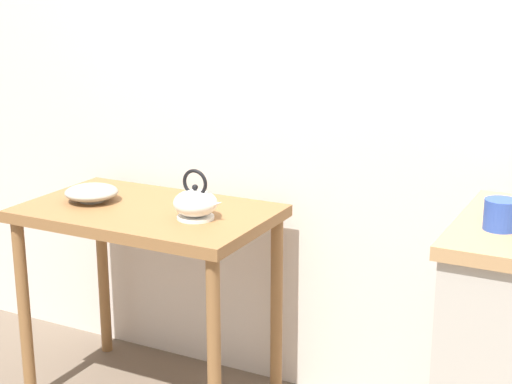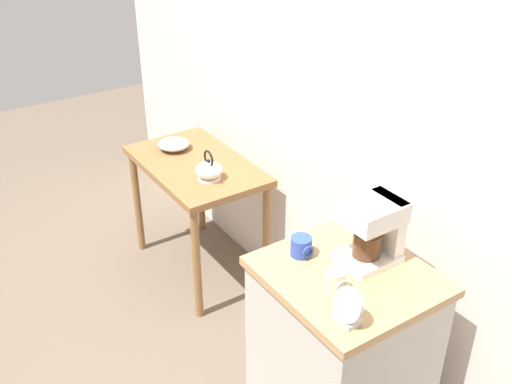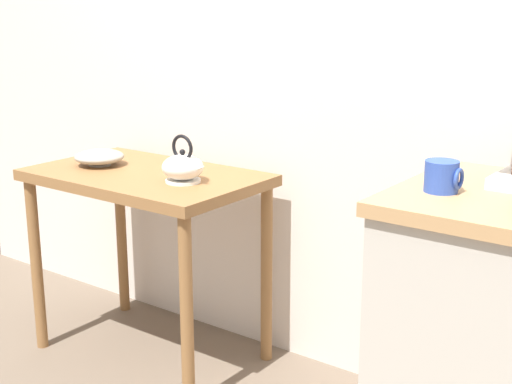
# 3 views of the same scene
# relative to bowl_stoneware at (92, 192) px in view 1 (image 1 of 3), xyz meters

# --- Properties ---
(back_wall) EXTENTS (4.40, 0.10, 2.80)m
(back_wall) POSITION_rel_bowl_stoneware_xyz_m (0.96, 0.40, 0.64)
(back_wall) COLOR silver
(back_wall) RESTS_ON ground_plane
(wooden_table) EXTENTS (0.86, 0.53, 0.73)m
(wooden_table) POSITION_rel_bowl_stoneware_xyz_m (0.22, 0.02, -0.14)
(wooden_table) COLOR olive
(wooden_table) RESTS_ON ground_plane
(bowl_stoneware) EXTENTS (0.19, 0.19, 0.06)m
(bowl_stoneware) POSITION_rel_bowl_stoneware_xyz_m (0.00, 0.00, 0.00)
(bowl_stoneware) COLOR #9E998C
(bowl_stoneware) RESTS_ON wooden_table
(teakettle) EXTENTS (0.18, 0.15, 0.17)m
(teakettle) POSITION_rel_bowl_stoneware_xyz_m (0.44, -0.01, 0.02)
(teakettle) COLOR white
(teakettle) RESTS_ON wooden_table
(mug_blue) EXTENTS (0.09, 0.08, 0.08)m
(mug_blue) POSITION_rel_bowl_stoneware_xyz_m (1.43, -0.15, 0.16)
(mug_blue) COLOR #2D4CAD
(mug_blue) RESTS_ON kitchen_counter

